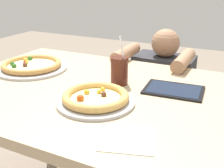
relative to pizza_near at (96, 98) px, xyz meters
The scene contains 7 objects.
dining_table 0.19m from the pizza_near, 115.97° to the left, with size 1.36×0.92×0.75m.
pizza_near is the anchor object (origin of this frame).
pizza_far 0.54m from the pizza_near, 157.01° to the left, with size 0.36×0.36×0.04m.
drink_cup_colored 0.22m from the pizza_near, 91.05° to the left, with size 0.08×0.08×0.21m.
paper_napkin 0.27m from the pizza_near, 40.84° to the right, with size 0.16×0.14×0.00m, color white.
tablet 0.34m from the pizza_near, 46.60° to the left, with size 0.25×0.19×0.01m.
diner_seated 0.89m from the pizza_near, 87.93° to the left, with size 0.40×0.52×0.90m.
Camera 1 is at (0.54, -0.95, 1.20)m, focal length 44.54 mm.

